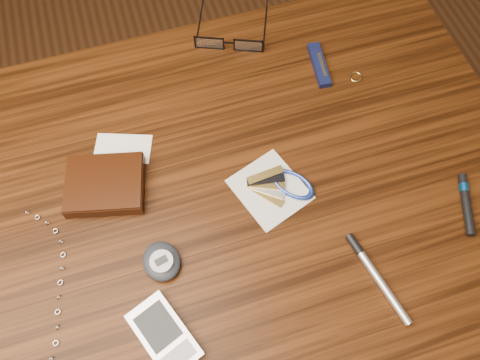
{
  "coord_description": "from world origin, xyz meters",
  "views": [
    {
      "loc": [
        -0.06,
        -0.3,
        1.41
      ],
      "look_at": [
        0.04,
        0.01,
        0.76
      ],
      "focal_mm": 35.0,
      "sensor_mm": 36.0,
      "label": 1
    }
  ],
  "objects_px": {
    "wallet_and_card": "(105,184)",
    "silver_pen": "(373,271)",
    "desk": "(221,217)",
    "eyeglasses": "(229,42)",
    "pedometer": "(162,261)",
    "pda_phone": "(164,335)",
    "notepad_keys": "(281,186)",
    "pocket_knife": "(319,65)"
  },
  "relations": [
    {
      "from": "pocket_knife",
      "to": "silver_pen",
      "type": "relative_size",
      "value": 0.67
    },
    {
      "from": "desk",
      "to": "eyeglasses",
      "type": "relative_size",
      "value": 6.0
    },
    {
      "from": "pda_phone",
      "to": "pocket_knife",
      "type": "distance_m",
      "value": 0.52
    },
    {
      "from": "pda_phone",
      "to": "pocket_knife",
      "type": "bearing_deg",
      "value": 44.92
    },
    {
      "from": "eyeglasses",
      "to": "pocket_knife",
      "type": "bearing_deg",
      "value": -33.97
    },
    {
      "from": "pedometer",
      "to": "silver_pen",
      "type": "xyz_separation_m",
      "value": [
        0.28,
        -0.1,
        -0.01
      ]
    },
    {
      "from": "silver_pen",
      "to": "pedometer",
      "type": "bearing_deg",
      "value": 160.29
    },
    {
      "from": "silver_pen",
      "to": "desk",
      "type": "bearing_deg",
      "value": 133.58
    },
    {
      "from": "eyeglasses",
      "to": "pda_phone",
      "type": "xyz_separation_m",
      "value": [
        -0.23,
        -0.46,
        -0.0
      ]
    },
    {
      "from": "pedometer",
      "to": "wallet_and_card",
      "type": "bearing_deg",
      "value": 110.62
    },
    {
      "from": "wallet_and_card",
      "to": "eyeglasses",
      "type": "relative_size",
      "value": 0.98
    },
    {
      "from": "desk",
      "to": "silver_pen",
      "type": "distance_m",
      "value": 0.28
    },
    {
      "from": "desk",
      "to": "eyeglasses",
      "type": "xyz_separation_m",
      "value": [
        0.1,
        0.28,
        0.11
      ]
    },
    {
      "from": "eyeglasses",
      "to": "pda_phone",
      "type": "height_order",
      "value": "eyeglasses"
    },
    {
      "from": "desk",
      "to": "pda_phone",
      "type": "height_order",
      "value": "pda_phone"
    },
    {
      "from": "desk",
      "to": "pocket_knife",
      "type": "bearing_deg",
      "value": 37.48
    },
    {
      "from": "pda_phone",
      "to": "pedometer",
      "type": "xyz_separation_m",
      "value": [
        0.02,
        0.1,
        0.0
      ]
    },
    {
      "from": "wallet_and_card",
      "to": "pda_phone",
      "type": "distance_m",
      "value": 0.25
    },
    {
      "from": "pda_phone",
      "to": "notepad_keys",
      "type": "relative_size",
      "value": 0.85
    },
    {
      "from": "pocket_knife",
      "to": "silver_pen",
      "type": "height_order",
      "value": "pocket_knife"
    },
    {
      "from": "wallet_and_card",
      "to": "silver_pen",
      "type": "xyz_separation_m",
      "value": [
        0.34,
        -0.25,
        -0.01
      ]
    },
    {
      "from": "eyeglasses",
      "to": "pedometer",
      "type": "bearing_deg",
      "value": -120.14
    },
    {
      "from": "pedometer",
      "to": "pocket_knife",
      "type": "distance_m",
      "value": 0.44
    },
    {
      "from": "pda_phone",
      "to": "silver_pen",
      "type": "bearing_deg",
      "value": -0.45
    },
    {
      "from": "pedometer",
      "to": "notepad_keys",
      "type": "height_order",
      "value": "pedometer"
    },
    {
      "from": "wallet_and_card",
      "to": "pda_phone",
      "type": "height_order",
      "value": "wallet_and_card"
    },
    {
      "from": "eyeglasses",
      "to": "pedometer",
      "type": "xyz_separation_m",
      "value": [
        -0.21,
        -0.36,
        -0.0
      ]
    },
    {
      "from": "silver_pen",
      "to": "notepad_keys",
      "type": "bearing_deg",
      "value": 115.85
    },
    {
      "from": "desk",
      "to": "notepad_keys",
      "type": "relative_size",
      "value": 7.13
    },
    {
      "from": "eyeglasses",
      "to": "pocket_knife",
      "type": "distance_m",
      "value": 0.17
    },
    {
      "from": "pda_phone",
      "to": "pocket_knife",
      "type": "height_order",
      "value": "pda_phone"
    },
    {
      "from": "desk",
      "to": "wallet_and_card",
      "type": "distance_m",
      "value": 0.21
    },
    {
      "from": "desk",
      "to": "pedometer",
      "type": "bearing_deg",
      "value": -142.27
    },
    {
      "from": "pda_phone",
      "to": "notepad_keys",
      "type": "height_order",
      "value": "pda_phone"
    },
    {
      "from": "silver_pen",
      "to": "eyeglasses",
      "type": "bearing_deg",
      "value": 99.15
    },
    {
      "from": "desk",
      "to": "notepad_keys",
      "type": "height_order",
      "value": "notepad_keys"
    },
    {
      "from": "pedometer",
      "to": "pocket_knife",
      "type": "height_order",
      "value": "pedometer"
    },
    {
      "from": "notepad_keys",
      "to": "wallet_and_card",
      "type": "bearing_deg",
      "value": 162.64
    },
    {
      "from": "pda_phone",
      "to": "pedometer",
      "type": "height_order",
      "value": "pedometer"
    },
    {
      "from": "eyeglasses",
      "to": "notepad_keys",
      "type": "distance_m",
      "value": 0.3
    },
    {
      "from": "notepad_keys",
      "to": "desk",
      "type": "bearing_deg",
      "value": 168.62
    },
    {
      "from": "wallet_and_card",
      "to": "pocket_knife",
      "type": "distance_m",
      "value": 0.42
    }
  ]
}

